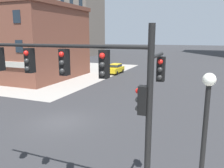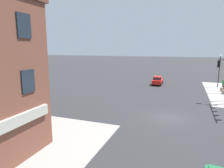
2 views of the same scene
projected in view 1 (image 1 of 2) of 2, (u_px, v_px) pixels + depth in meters
The scene contains 6 objects.
ground_plane at pixel (61, 122), 17.55m from camera, with size 320.00×320.00×0.00m, color #2D2D30.
sidewalk_far_corner at pixel (32, 71), 43.06m from camera, with size 32.00×32.00×0.02m, color gray.
traffic_signal_main at pixel (100, 91), 7.74m from camera, with size 7.01×2.09×6.79m.
street_lamp_corner_near at pixel (204, 144), 6.55m from camera, with size 0.36×0.36×5.46m.
car_parked_curb at pixel (115, 68), 40.02m from camera, with size 1.94×4.42×1.68m.
storefront_block_near_corner at pixel (1, 42), 38.14m from camera, with size 26.15×14.56×10.99m.
Camera 1 is at (9.87, -13.89, 6.43)m, focal length 36.99 mm.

